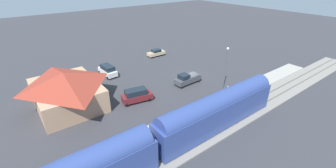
{
  "coord_description": "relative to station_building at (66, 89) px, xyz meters",
  "views": [
    {
      "loc": [
        -29.85,
        27.91,
        19.05
      ],
      "look_at": [
        -1.16,
        6.17,
        1.0
      ],
      "focal_mm": 23.97,
      "sensor_mm": 36.0,
      "label": 1
    }
  ],
  "objects": [
    {
      "name": "suv_maroon",
      "position": [
        -5.56,
        -9.14,
        -1.76
      ],
      "size": [
        2.87,
        5.19,
        2.22
      ],
      "color": "maroon",
      "rests_on": "ground"
    },
    {
      "name": "platform",
      "position": [
        -14.0,
        -22.0,
        -2.76
      ],
      "size": [
        3.2,
        46.0,
        0.3
      ],
      "color": "#A8A399",
      "rests_on": "ground"
    },
    {
      "name": "ground_plane",
      "position": [
        -4.0,
        -22.0,
        -2.91
      ],
      "size": [
        200.0,
        200.0,
        0.0
      ],
      "primitive_type": "plane",
      "color": "#38383D"
    },
    {
      "name": "pickup_charcoal",
      "position": [
        -5.6,
        -20.08,
        -1.88
      ],
      "size": [
        2.13,
        5.46,
        2.14
      ],
      "color": "#47494F",
      "rests_on": "ground"
    },
    {
      "name": "suv_white",
      "position": [
        6.99,
        -9.63,
        -1.76
      ],
      "size": [
        5.01,
        2.62,
        2.22
      ],
      "color": "white",
      "rests_on": "ground"
    },
    {
      "name": "railway_track",
      "position": [
        -18.0,
        -22.0,
        -2.82
      ],
      "size": [
        4.8,
        70.0,
        0.3
      ],
      "color": "gray",
      "rests_on": "ground"
    },
    {
      "name": "sedan_tan",
      "position": [
        10.87,
        -24.23,
        -2.03
      ],
      "size": [
        1.87,
        4.51,
        1.74
      ],
      "color": "#C6B284",
      "rests_on": "ground"
    },
    {
      "name": "station_building",
      "position": [
        0.0,
        0.0,
        0.0
      ],
      "size": [
        12.59,
        9.74,
        5.62
      ],
      "color": "tan",
      "rests_on": "ground"
    },
    {
      "name": "pedestrian_on_platform",
      "position": [
        -13.42,
        -22.14,
        -1.63
      ],
      "size": [
        0.36,
        0.36,
        1.71
      ],
      "color": "#23284C",
      "rests_on": "platform"
    },
    {
      "name": "light_pole_near_platform",
      "position": [
        -11.2,
        -23.77,
        2.01
      ],
      "size": [
        0.44,
        0.44,
        7.82
      ],
      "color": "#515156",
      "rests_on": "ground"
    }
  ]
}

